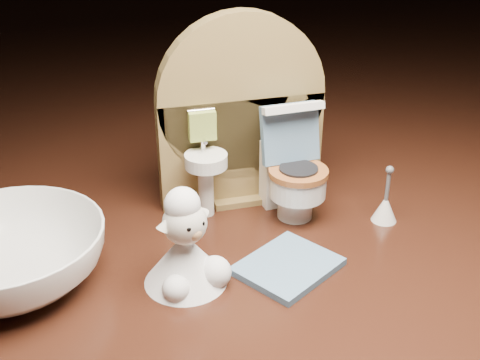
# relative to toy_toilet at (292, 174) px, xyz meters

# --- Properties ---
(backdrop_panel) EXTENTS (0.13, 0.05, 0.15)m
(backdrop_panel) POSITION_rel_toy_toilet_xyz_m (-0.03, 0.03, 0.03)
(backdrop_panel) COLOR olive
(backdrop_panel) RESTS_ON ground
(toy_toilet) EXTENTS (0.05, 0.06, 0.09)m
(toy_toilet) POSITION_rel_toy_toilet_xyz_m (0.00, 0.00, 0.00)
(toy_toilet) COLOR white
(toy_toilet) RESTS_ON ground
(bath_mat) EXTENTS (0.08, 0.08, 0.00)m
(bath_mat) POSITION_rel_toy_toilet_xyz_m (-0.03, -0.07, -0.03)
(bath_mat) COLOR slate
(bath_mat) RESTS_ON ground
(toilet_brush) EXTENTS (0.02, 0.02, 0.05)m
(toilet_brush) POSITION_rel_toy_toilet_xyz_m (0.06, -0.03, -0.02)
(toilet_brush) COLOR white
(toilet_brush) RESTS_ON ground
(plush_lamb) EXTENTS (0.06, 0.05, 0.07)m
(plush_lamb) POSITION_rel_toy_toilet_xyz_m (-0.10, -0.07, -0.01)
(plush_lamb) COLOR white
(plush_lamb) RESTS_ON ground
(ceramic_bowl) EXTENTS (0.14, 0.14, 0.04)m
(ceramic_bowl) POSITION_rel_toy_toilet_xyz_m (-0.20, -0.04, -0.01)
(ceramic_bowl) COLOR white
(ceramic_bowl) RESTS_ON ground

